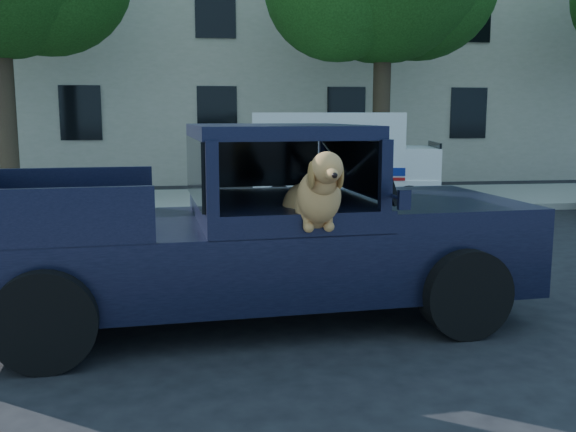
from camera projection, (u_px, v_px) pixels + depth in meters
name	position (u px, v px, depth m)	size (l,w,h in m)	color
ground	(161.00, 331.00, 6.41)	(120.00, 120.00, 0.00)	black
far_sidewalk	(182.00, 202.00, 15.40)	(60.00, 4.00, 0.15)	gray
lane_stripes	(303.00, 253.00, 10.01)	(21.60, 0.14, 0.01)	silver
building_main	(271.00, 46.00, 22.26)	(26.00, 6.00, 9.00)	beige
pickup_truck	(242.00, 254.00, 6.76)	(5.86, 3.07, 2.04)	black
mail_truck	(341.00, 168.00, 14.48)	(4.28, 2.70, 2.19)	silver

